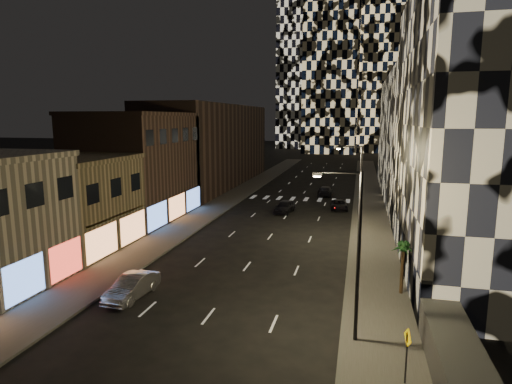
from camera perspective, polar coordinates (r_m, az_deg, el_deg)
The scene contains 19 objects.
sidewalk_left at distance 65.40m, azimuth -2.91°, elevation -0.47°, with size 4.00×120.00×0.15m, color #47443F.
sidewalk_right at distance 62.75m, azimuth 14.88°, elevation -1.23°, with size 4.00×120.00×0.15m, color #47443F.
curb_left at distance 64.83m, azimuth -1.13°, elevation -0.55°, with size 0.20×120.00×0.15m, color #4C4C47.
curb_right at distance 62.73m, azimuth 12.97°, elevation -1.15°, with size 0.20×120.00×0.15m, color #4C4C47.
retail_tan at distance 42.12m, azimuth -23.81°, elevation -1.60°, with size 10.00×10.00×8.00m, color #877551.
retail_brown at distance 52.15m, azimuth -15.63°, elevation 3.14°, with size 10.00×15.00×12.00m, color #453027.
retail_filler_left at distance 76.18m, azimuth -5.87°, elevation 6.19°, with size 10.00×40.00×14.00m, color #453027.
midrise_base at distance 37.75m, azimuth 19.13°, elevation -6.46°, with size 0.60×25.00×3.00m, color #383838.
plinth_right at distance 22.83m, azimuth 24.83°, elevation -19.17°, with size 2.00×8.00×2.00m, color #383838.
midrise_filler_right at distance 69.65m, azimuth 23.42°, elevation 6.76°, with size 16.00×40.00×18.00m, color #232326.
tower_center_low at distance 156.16m, azimuth 10.34°, elevation 22.89°, with size 18.00×18.00×95.00m, color black.
streetlight_near at distance 22.56m, azimuth 12.94°, elevation -6.84°, with size 2.55×0.25×9.00m.
streetlight_far at distance 42.12m, azimuth 13.41°, elevation 0.84°, with size 2.55×0.25×9.00m.
car_silver_parked at distance 29.97m, azimuth -16.21°, elevation -12.05°, with size 1.61×4.63×1.52m, color #A4A3A9.
car_dark_midlane at distance 53.76m, azimuth 3.83°, elevation -1.95°, with size 1.86×4.63×1.58m, color black.
car_dark_oncoming at distance 66.57m, azimuth 9.26°, elevation 0.16°, with size 2.01×4.94×1.43m, color black.
car_dark_rightlane at distance 56.57m, azimuth 11.02°, elevation -1.71°, with size 2.03×4.41×1.23m, color black.
ped_sign at distance 20.90m, azimuth 19.51°, elevation -18.83°, with size 0.22×0.85×2.58m.
palm_tree at distance 30.08m, azimuth 19.05°, elevation -7.41°, with size 1.81×1.82×3.57m.
Camera 1 is at (8.48, -11.64, 11.71)m, focal length 30.00 mm.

